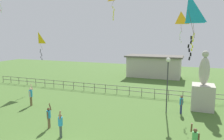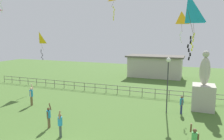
% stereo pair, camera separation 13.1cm
% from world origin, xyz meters
% --- Properties ---
extents(statue_monument, '(1.89, 1.89, 5.27)m').
position_xyz_m(statue_monument, '(8.06, 11.69, 1.60)').
color(statue_monument, '#B2AD9E').
rests_on(statue_monument, ground_plane).
extents(lamppost, '(0.36, 0.36, 4.76)m').
position_xyz_m(lamppost, '(5.16, 9.58, 3.43)').
color(lamppost, '#38383D').
rests_on(lamppost, ground_plane).
extents(person_0, '(0.49, 0.30, 1.86)m').
position_xyz_m(person_0, '(7.37, 3.28, 0.94)').
color(person_0, '#99999E').
rests_on(person_0, ground_plane).
extents(person_1, '(0.33, 0.56, 2.04)m').
position_xyz_m(person_1, '(-7.05, 7.10, 1.03)').
color(person_1, brown).
rests_on(person_1, ground_plane).
extents(person_2, '(0.29, 0.45, 1.55)m').
position_xyz_m(person_2, '(6.35, 9.87, 0.89)').
color(person_2, navy).
rests_on(person_2, ground_plane).
extents(person_4, '(0.37, 0.44, 1.86)m').
position_xyz_m(person_4, '(-0.72, 2.57, 0.93)').
color(person_4, '#3F4C47').
rests_on(person_4, ground_plane).
extents(person_6, '(0.28, 0.48, 1.78)m').
position_xyz_m(person_6, '(-2.32, 3.49, 0.89)').
color(person_6, brown).
rests_on(person_6, ground_plane).
extents(kite_0, '(1.16, 1.11, 3.35)m').
position_xyz_m(kite_0, '(6.69, 3.40, 7.74)').
color(kite_0, '#198CD1').
extents(kite_4, '(1.08, 1.26, 2.89)m').
position_xyz_m(kite_4, '(5.77, 13.37, 8.04)').
color(kite_4, yellow).
extents(kite_6, '(1.12, 1.20, 3.18)m').
position_xyz_m(kite_6, '(6.88, 8.46, 7.86)').
color(kite_6, '#19B2B2').
extents(kite_7, '(0.79, 1.11, 3.34)m').
position_xyz_m(kite_7, '(-10.38, 12.66, 6.12)').
color(kite_7, yellow).
extents(waterfront_railing, '(36.04, 0.06, 0.95)m').
position_xyz_m(waterfront_railing, '(-0.27, 14.00, 0.62)').
color(waterfront_railing, '#4C4742').
rests_on(waterfront_railing, ground_plane).
extents(pavilion_building, '(8.84, 4.46, 3.45)m').
position_xyz_m(pavilion_building, '(1.31, 26.00, 1.75)').
color(pavilion_building, '#B7B2A3').
rests_on(pavilion_building, ground_plane).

